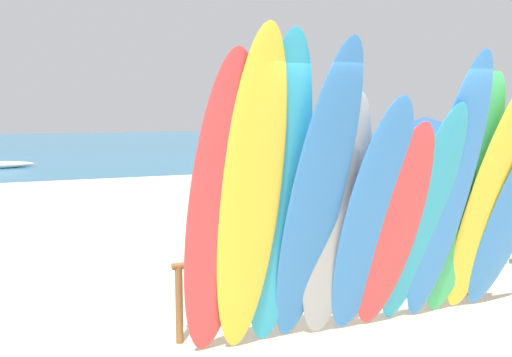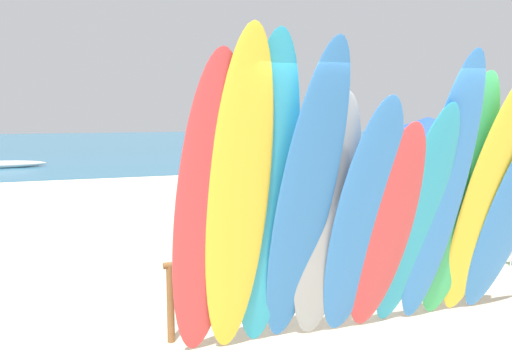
{
  "view_description": "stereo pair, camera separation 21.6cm",
  "coord_description": "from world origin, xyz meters",
  "px_view_note": "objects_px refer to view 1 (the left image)",
  "views": [
    {
      "loc": [
        -2.77,
        -4.56,
        2.13
      ],
      "look_at": [
        0.0,
        2.47,
        1.17
      ],
      "focal_mm": 36.45,
      "sensor_mm": 36.0,
      "label": 1
    },
    {
      "loc": [
        -2.56,
        -4.63,
        2.13
      ],
      "look_at": [
        0.0,
        2.47,
        1.17
      ],
      "focal_mm": 36.45,
      "sensor_mm": 36.0,
      "label": 2
    }
  ],
  "objects_px": {
    "surfboard_red_6": "(394,232)",
    "surfboard_green_9": "(463,202)",
    "beach_chair_red": "(447,206)",
    "surfboard_teal_2": "(277,203)",
    "surfboard_yellow_1": "(250,205)",
    "surfboard_blue_5": "(370,224)",
    "surfboard_teal_7": "(422,221)",
    "beachgoer_photographing": "(249,186)",
    "surfboard_blue_3": "(315,206)",
    "surfboard_rack": "(343,260)",
    "surfboard_blue_11": "(511,215)",
    "surfboard_red_0": "(219,217)",
    "surfboard_blue_8": "(446,197)",
    "beach_umbrella": "(425,127)",
    "beachgoer_midbeach": "(251,164)",
    "surfboard_yellow_10": "(490,202)",
    "surfboard_grey_4": "(335,223)"
  },
  "relations": [
    {
      "from": "surfboard_red_6",
      "to": "surfboard_green_9",
      "type": "relative_size",
      "value": 0.84
    },
    {
      "from": "beach_chair_red",
      "to": "surfboard_teal_2",
      "type": "bearing_deg",
      "value": -123.04
    },
    {
      "from": "surfboard_yellow_1",
      "to": "surfboard_blue_5",
      "type": "bearing_deg",
      "value": 1.02
    },
    {
      "from": "surfboard_teal_7",
      "to": "beachgoer_photographing",
      "type": "relative_size",
      "value": 1.52
    },
    {
      "from": "surfboard_blue_5",
      "to": "surfboard_blue_3",
      "type": "bearing_deg",
      "value": -176.71
    },
    {
      "from": "surfboard_rack",
      "to": "surfboard_blue_11",
      "type": "xyz_separation_m",
      "value": [
        1.56,
        -0.68,
        0.49
      ]
    },
    {
      "from": "surfboard_yellow_1",
      "to": "beachgoer_photographing",
      "type": "xyz_separation_m",
      "value": [
        1.59,
        4.22,
        -0.49
      ]
    },
    {
      "from": "surfboard_red_0",
      "to": "surfboard_blue_8",
      "type": "relative_size",
      "value": 0.97
    },
    {
      "from": "surfboard_red_6",
      "to": "beach_umbrella",
      "type": "xyz_separation_m",
      "value": [
        2.63,
        2.81,
        0.87
      ]
    },
    {
      "from": "surfboard_blue_5",
      "to": "surfboard_teal_7",
      "type": "xyz_separation_m",
      "value": [
        0.6,
        0.04,
        -0.03
      ]
    },
    {
      "from": "surfboard_rack",
      "to": "beachgoer_photographing",
      "type": "bearing_deg",
      "value": 85.35
    },
    {
      "from": "surfboard_red_0",
      "to": "surfboard_yellow_1",
      "type": "relative_size",
      "value": 0.94
    },
    {
      "from": "surfboard_rack",
      "to": "beach_chair_red",
      "type": "bearing_deg",
      "value": 36.39
    },
    {
      "from": "surfboard_green_9",
      "to": "beach_chair_red",
      "type": "xyz_separation_m",
      "value": [
        3.0,
        3.54,
        -0.83
      ]
    },
    {
      "from": "surfboard_red_6",
      "to": "beach_chair_red",
      "type": "distance_m",
      "value": 5.3
    },
    {
      "from": "surfboard_blue_8",
      "to": "beach_umbrella",
      "type": "xyz_separation_m",
      "value": [
        2.09,
        2.87,
        0.57
      ]
    },
    {
      "from": "surfboard_red_0",
      "to": "surfboard_yellow_1",
      "type": "distance_m",
      "value": 0.27
    },
    {
      "from": "beachgoer_photographing",
      "to": "beach_umbrella",
      "type": "bearing_deg",
      "value": -57.25
    },
    {
      "from": "beachgoer_midbeach",
      "to": "surfboard_rack",
      "type": "bearing_deg",
      "value": -9.37
    },
    {
      "from": "surfboard_teal_7",
      "to": "beach_chair_red",
      "type": "relative_size",
      "value": 2.78
    },
    {
      "from": "surfboard_yellow_1",
      "to": "surfboard_blue_11",
      "type": "bearing_deg",
      "value": 1.29
    },
    {
      "from": "surfboard_blue_3",
      "to": "beachgoer_midbeach",
      "type": "height_order",
      "value": "surfboard_blue_3"
    },
    {
      "from": "surfboard_teal_2",
      "to": "surfboard_blue_5",
      "type": "xyz_separation_m",
      "value": [
        0.89,
        -0.04,
        -0.24
      ]
    },
    {
      "from": "surfboard_blue_3",
      "to": "surfboard_blue_11",
      "type": "height_order",
      "value": "surfboard_blue_3"
    },
    {
      "from": "surfboard_blue_11",
      "to": "beachgoer_midbeach",
      "type": "distance_m",
      "value": 7.65
    },
    {
      "from": "surfboard_rack",
      "to": "surfboard_blue_5",
      "type": "distance_m",
      "value": 0.89
    },
    {
      "from": "surfboard_teal_2",
      "to": "surfboard_red_0",
      "type": "bearing_deg",
      "value": -175.49
    },
    {
      "from": "surfboard_blue_3",
      "to": "beachgoer_midbeach",
      "type": "bearing_deg",
      "value": 70.02
    },
    {
      "from": "surfboard_red_6",
      "to": "surfboard_yellow_10",
      "type": "xyz_separation_m",
      "value": [
        1.12,
        -0.03,
        0.22
      ]
    },
    {
      "from": "surfboard_grey_4",
      "to": "surfboard_blue_5",
      "type": "relative_size",
      "value": 0.99
    },
    {
      "from": "surfboard_rack",
      "to": "beachgoer_photographing",
      "type": "height_order",
      "value": "beachgoer_photographing"
    },
    {
      "from": "surfboard_rack",
      "to": "surfboard_teal_2",
      "type": "height_order",
      "value": "surfboard_teal_2"
    },
    {
      "from": "surfboard_blue_3",
      "to": "beach_chair_red",
      "type": "xyz_separation_m",
      "value": [
        4.71,
        3.67,
        -0.93
      ]
    },
    {
      "from": "surfboard_yellow_10",
      "to": "beachgoer_midbeach",
      "type": "relative_size",
      "value": 1.69
    },
    {
      "from": "surfboard_blue_11",
      "to": "beach_umbrella",
      "type": "height_order",
      "value": "surfboard_blue_11"
    },
    {
      "from": "surfboard_yellow_1",
      "to": "surfboard_teal_2",
      "type": "bearing_deg",
      "value": 11.2
    },
    {
      "from": "surfboard_blue_8",
      "to": "beachgoer_photographing",
      "type": "bearing_deg",
      "value": 101.22
    },
    {
      "from": "surfboard_grey_4",
      "to": "surfboard_yellow_10",
      "type": "bearing_deg",
      "value": -0.01
    },
    {
      "from": "surfboard_blue_8",
      "to": "beachgoer_midbeach",
      "type": "xyz_separation_m",
      "value": [
        0.96,
        7.68,
        -0.43
      ]
    },
    {
      "from": "surfboard_red_0",
      "to": "beachgoer_photographing",
      "type": "bearing_deg",
      "value": 61.52
    },
    {
      "from": "surfboard_blue_8",
      "to": "surfboard_yellow_1",
      "type": "bearing_deg",
      "value": -174.42
    },
    {
      "from": "surfboard_teal_7",
      "to": "beach_umbrella",
      "type": "height_order",
      "value": "surfboard_teal_7"
    },
    {
      "from": "beachgoer_midbeach",
      "to": "surfboard_red_6",
      "type": "bearing_deg",
      "value": -7.28
    },
    {
      "from": "surfboard_green_9",
      "to": "beach_umbrella",
      "type": "xyz_separation_m",
      "value": [
        1.78,
        2.76,
        0.66
      ]
    },
    {
      "from": "surfboard_red_0",
      "to": "surfboard_blue_11",
      "type": "xyz_separation_m",
      "value": [
        3.1,
        -0.04,
        -0.2
      ]
    },
    {
      "from": "surfboard_teal_7",
      "to": "beachgoer_photographing",
      "type": "xyz_separation_m",
      "value": [
        -0.16,
        4.18,
        -0.22
      ]
    },
    {
      "from": "surfboard_red_6",
      "to": "beachgoer_photographing",
      "type": "bearing_deg",
      "value": 87.69
    },
    {
      "from": "surfboard_red_6",
      "to": "surfboard_blue_11",
      "type": "bearing_deg",
      "value": -1.2
    },
    {
      "from": "surfboard_red_0",
      "to": "surfboard_blue_3",
      "type": "distance_m",
      "value": 0.83
    },
    {
      "from": "beachgoer_photographing",
      "to": "beach_umbrella",
      "type": "height_order",
      "value": "beach_umbrella"
    }
  ]
}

